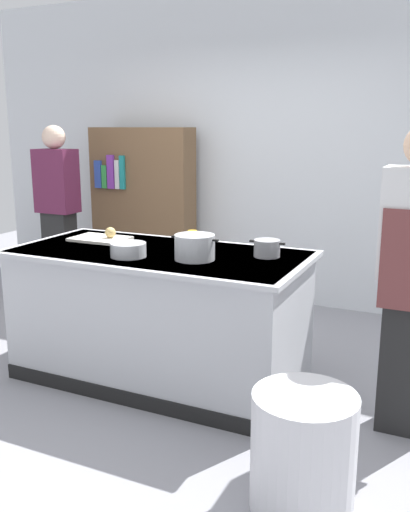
{
  "coord_description": "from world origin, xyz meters",
  "views": [
    {
      "loc": [
        1.81,
        -3.12,
        1.7
      ],
      "look_at": [
        0.25,
        0.2,
        0.85
      ],
      "focal_mm": 39.07,
      "sensor_mm": 36.0,
      "label": 1
    }
  ],
  "objects_px": {
    "bookshelf": "(143,211)",
    "trash_bin": "(303,452)",
    "stock_pot": "(195,247)",
    "mixing_bowl": "(128,250)",
    "juice_cup": "(192,237)",
    "onion": "(110,233)",
    "sauce_pan": "(267,248)",
    "person_guest": "(58,211)"
  },
  "relations": [
    {
      "from": "onion",
      "to": "juice_cup",
      "type": "height_order",
      "value": "juice_cup"
    },
    {
      "from": "person_guest",
      "to": "sauce_pan",
      "type": "bearing_deg",
      "value": 58.09
    },
    {
      "from": "juice_cup",
      "to": "trash_bin",
      "type": "relative_size",
      "value": 0.18
    },
    {
      "from": "stock_pot",
      "to": "mixing_bowl",
      "type": "distance_m",
      "value": 0.43
    },
    {
      "from": "stock_pot",
      "to": "sauce_pan",
      "type": "bearing_deg",
      "value": 34.95
    },
    {
      "from": "person_guest",
      "to": "onion",
      "type": "bearing_deg",
      "value": 42.38
    },
    {
      "from": "sauce_pan",
      "to": "person_guest",
      "type": "xyz_separation_m",
      "value": [
        -2.44,
        0.94,
        -0.04
      ]
    },
    {
      "from": "onion",
      "to": "juice_cup",
      "type": "xyz_separation_m",
      "value": [
        0.6,
        0.13,
        -0.01
      ]
    },
    {
      "from": "mixing_bowl",
      "to": "trash_bin",
      "type": "bearing_deg",
      "value": -27.37
    },
    {
      "from": "sauce_pan",
      "to": "juice_cup",
      "type": "distance_m",
      "value": 0.61
    },
    {
      "from": "stock_pot",
      "to": "bookshelf",
      "type": "distance_m",
      "value": 2.45
    },
    {
      "from": "stock_pot",
      "to": "bookshelf",
      "type": "bearing_deg",
      "value": 128.87
    },
    {
      "from": "mixing_bowl",
      "to": "bookshelf",
      "type": "bearing_deg",
      "value": 119.12
    },
    {
      "from": "onion",
      "to": "person_guest",
      "type": "distance_m",
      "value": 1.56
    },
    {
      "from": "mixing_bowl",
      "to": "person_guest",
      "type": "xyz_separation_m",
      "value": [
        -1.65,
        1.32,
        -0.03
      ]
    },
    {
      "from": "trash_bin",
      "to": "bookshelf",
      "type": "relative_size",
      "value": 0.33
    },
    {
      "from": "onion",
      "to": "mixing_bowl",
      "type": "xyz_separation_m",
      "value": [
        0.4,
        -0.38,
        -0.01
      ]
    },
    {
      "from": "stock_pot",
      "to": "sauce_pan",
      "type": "distance_m",
      "value": 0.46
    },
    {
      "from": "stock_pot",
      "to": "trash_bin",
      "type": "relative_size",
      "value": 0.57
    },
    {
      "from": "juice_cup",
      "to": "person_guest",
      "type": "distance_m",
      "value": 2.02
    },
    {
      "from": "juice_cup",
      "to": "trash_bin",
      "type": "bearing_deg",
      "value": -46.42
    },
    {
      "from": "onion",
      "to": "bookshelf",
      "type": "bearing_deg",
      "value": 113.91
    },
    {
      "from": "mixing_bowl",
      "to": "trash_bin",
      "type": "relative_size",
      "value": 0.41
    },
    {
      "from": "stock_pot",
      "to": "person_guest",
      "type": "bearing_deg",
      "value": 149.63
    },
    {
      "from": "stock_pot",
      "to": "trash_bin",
      "type": "xyz_separation_m",
      "value": [
        0.93,
        -0.81,
        -0.7
      ]
    },
    {
      "from": "onion",
      "to": "sauce_pan",
      "type": "bearing_deg",
      "value": -0.34
    },
    {
      "from": "mixing_bowl",
      "to": "bookshelf",
      "type": "relative_size",
      "value": 0.13
    },
    {
      "from": "onion",
      "to": "stock_pot",
      "type": "relative_size",
      "value": 0.25
    },
    {
      "from": "juice_cup",
      "to": "person_guest",
      "type": "relative_size",
      "value": 0.06
    },
    {
      "from": "trash_bin",
      "to": "bookshelf",
      "type": "height_order",
      "value": "bookshelf"
    },
    {
      "from": "sauce_pan",
      "to": "mixing_bowl",
      "type": "bearing_deg",
      "value": -154.91
    },
    {
      "from": "bookshelf",
      "to": "trash_bin",
      "type": "bearing_deg",
      "value": -47.67
    },
    {
      "from": "onion",
      "to": "trash_bin",
      "type": "xyz_separation_m",
      "value": [
        1.75,
        -1.08,
        -0.68
      ]
    },
    {
      "from": "person_guest",
      "to": "mixing_bowl",
      "type": "bearing_deg",
      "value": 40.61
    },
    {
      "from": "stock_pot",
      "to": "sauce_pan",
      "type": "height_order",
      "value": "stock_pot"
    },
    {
      "from": "trash_bin",
      "to": "mixing_bowl",
      "type": "bearing_deg",
      "value": 152.63
    },
    {
      "from": "stock_pot",
      "to": "juice_cup",
      "type": "distance_m",
      "value": 0.46
    },
    {
      "from": "mixing_bowl",
      "to": "bookshelf",
      "type": "height_order",
      "value": "bookshelf"
    },
    {
      "from": "person_guest",
      "to": "juice_cup",
      "type": "bearing_deg",
      "value": 55.63
    },
    {
      "from": "juice_cup",
      "to": "bookshelf",
      "type": "bearing_deg",
      "value": 131.3
    },
    {
      "from": "mixing_bowl",
      "to": "bookshelf",
      "type": "distance_m",
      "value": 2.31
    },
    {
      "from": "trash_bin",
      "to": "bookshelf",
      "type": "bearing_deg",
      "value": 132.33
    }
  ]
}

